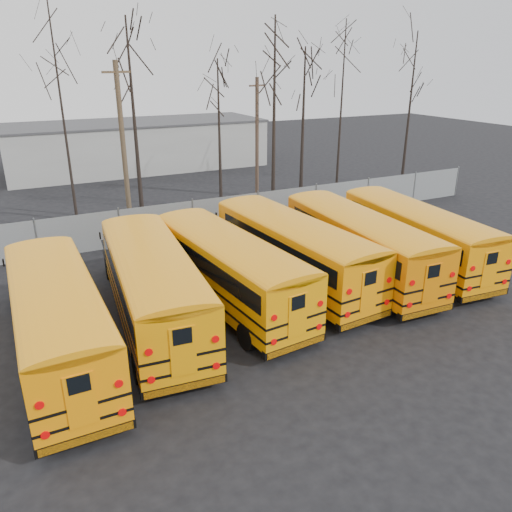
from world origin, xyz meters
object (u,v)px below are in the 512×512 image
bus_d (291,246)px  bus_b (151,279)px  bus_f (413,230)px  utility_pole_left (123,145)px  bus_c (226,264)px  utility_pole_right (257,137)px  bus_a (56,313)px  bus_e (356,239)px

bus_d → bus_b: bearing=-177.0°
bus_f → utility_pole_left: bearing=135.9°
bus_c → bus_d: size_ratio=0.97×
utility_pole_right → bus_c: bearing=-140.0°
utility_pole_left → bus_f: bearing=-64.6°
bus_b → utility_pole_right: size_ratio=1.36×
bus_a → bus_c: (6.38, 1.33, 0.00)m
bus_b → bus_e: (9.31, 0.29, -0.02)m
bus_d → bus_f: (6.25, -0.64, -0.06)m
bus_e → bus_b: bearing=-175.4°
bus_e → utility_pole_right: utility_pole_right is taller
bus_b → bus_a: bearing=-157.6°
bus_a → bus_d: bearing=10.3°
bus_b → utility_pole_left: size_ratio=1.21×
bus_f → utility_pole_right: (-0.71, 14.89, 2.44)m
bus_a → bus_d: 9.77m
bus_b → bus_e: size_ratio=1.02×
bus_d → bus_e: size_ratio=1.01×
bus_a → bus_f: (15.85, 1.21, -0.01)m
utility_pole_left → bus_d: bearing=-85.2°
bus_c → utility_pole_right: size_ratio=1.32×
bus_a → bus_b: size_ratio=0.95×
bus_b → bus_c: 3.07m
bus_a → bus_f: 15.89m
utility_pole_left → utility_pole_right: size_ratio=1.13×
bus_c → utility_pole_left: bearing=89.4°
bus_b → utility_pole_left: (2.01, 12.25, 2.92)m
bus_c → utility_pole_right: (8.75, 14.77, 2.43)m
bus_c → bus_d: bus_d is taller
bus_f → utility_pole_right: bearing=97.6°
bus_c → utility_pole_left: size_ratio=1.17×
bus_c → utility_pole_right: utility_pole_right is taller
bus_c → bus_f: bearing=-6.2°
bus_c → bus_d: bearing=3.8°
utility_pole_left → utility_pole_right: (9.79, 2.82, -0.54)m
bus_a → bus_b: bearing=16.6°
bus_e → utility_pole_right: 15.18m
utility_pole_right → bus_e: bearing=-119.0°
bus_b → bus_f: size_ratio=1.04×
bus_d → utility_pole_left: (-4.25, 11.43, 2.93)m
bus_a → bus_b: bus_b is taller
bus_d → utility_pole_right: size_ratio=1.36×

